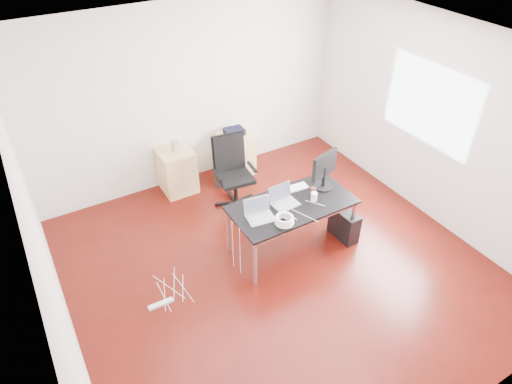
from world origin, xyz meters
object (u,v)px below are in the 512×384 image
filing_cabinet_left (177,171)px  desk (292,207)px  filing_cabinet_right (236,153)px  pc_tower (344,224)px  office_chair (233,169)px

filing_cabinet_left → desk: bearing=-68.3°
desk → filing_cabinet_left: (-0.79, 1.99, -0.33)m
filing_cabinet_right → filing_cabinet_left: bearing=180.0°
desk → pc_tower: desk is taller
filing_cabinet_left → filing_cabinet_right: (1.03, 0.00, 0.00)m
desk → office_chair: (-0.19, 1.26, -0.07)m
office_chair → pc_tower: office_chair is taller
desk → filing_cabinet_left: desk is taller
office_chair → pc_tower: (0.94, -1.46, -0.39)m
office_chair → pc_tower: bearing=-50.7°
desk → pc_tower: (0.75, -0.20, -0.46)m
office_chair → pc_tower: 1.78m
filing_cabinet_left → pc_tower: (1.54, -2.19, -0.13)m
desk → pc_tower: size_ratio=3.56×
filing_cabinet_right → pc_tower: filing_cabinet_right is taller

